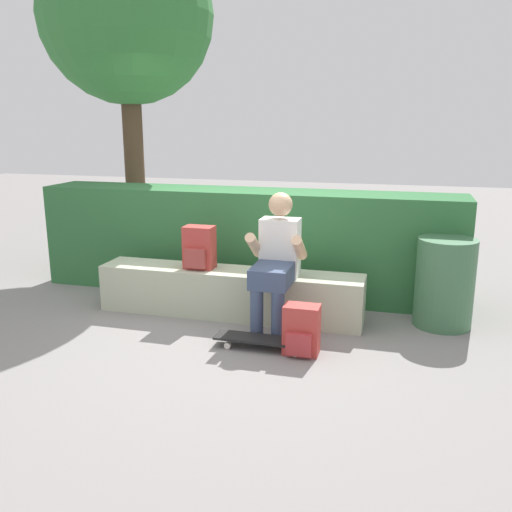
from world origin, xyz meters
The scene contains 9 objects.
ground_plane centered at (0.00, 0.00, 0.00)m, with size 24.00×24.00×0.00m, color gray.
bench_main centered at (0.00, 0.43, 0.22)m, with size 2.50×0.41×0.44m.
person_skater centered at (0.50, 0.22, 0.64)m, with size 0.49×0.62×1.19m.
skateboard_near_person centered at (0.51, -0.25, 0.07)m, with size 0.80×0.21×0.09m.
backpack_on_bench centered at (-0.29, 0.42, 0.64)m, with size 0.28×0.23×0.40m.
backpack_on_ground centered at (0.82, -0.26, 0.19)m, with size 0.28×0.23×0.40m.
hedge_row centered at (-0.06, 1.20, 0.55)m, with size 4.44×0.62×1.10m.
tree_behind_bench centered at (-1.76, 2.02, 2.97)m, with size 2.06×2.06×4.03m.
trash_bin centered at (1.93, 0.68, 0.40)m, with size 0.51×0.51×0.80m.
Camera 1 is at (1.53, -4.24, 1.80)m, focal length 38.32 mm.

